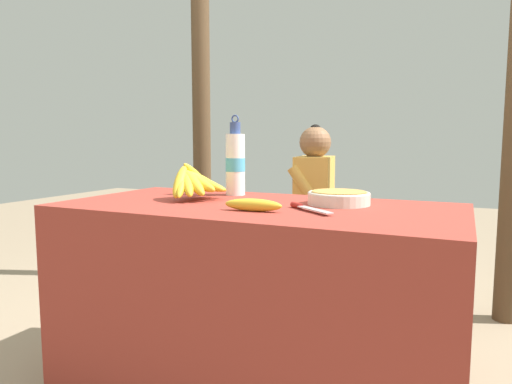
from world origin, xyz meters
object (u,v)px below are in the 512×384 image
object	(u,v)px
wooden_bench	(326,250)
banana_bunch_green	(398,234)
banana_bunch_ripe	(194,182)
seated_vendor	(307,203)
water_bottle	(235,163)
support_post_near	(202,125)
loose_banana_front	(253,205)
serving_bowl	(339,197)
knife	(305,207)

from	to	relation	value
wooden_bench	banana_bunch_green	bearing A→B (deg)	-0.36
banana_bunch_ripe	seated_vendor	bearing A→B (deg)	83.12
water_bottle	wooden_bench	size ratio (longest dim) A/B	0.25
water_bottle	support_post_near	distance (m)	1.36
loose_banana_front	banana_bunch_ripe	bearing A→B (deg)	152.45
serving_bowl	support_post_near	bearing A→B (deg)	137.98
serving_bowl	knife	bearing A→B (deg)	-110.45
loose_banana_front	banana_bunch_green	xyz separation A→B (m)	(0.31, 1.27, -0.31)
serving_bowl	support_post_near	distance (m)	1.78
serving_bowl	knife	xyz separation A→B (m)	(-0.07, -0.19, -0.02)
banana_bunch_ripe	seated_vendor	distance (m)	1.08
banana_bunch_ripe	seated_vendor	world-z (taller)	seated_vendor
serving_bowl	support_post_near	world-z (taller)	support_post_near
banana_bunch_ripe	knife	bearing A→B (deg)	-9.81
wooden_bench	support_post_near	distance (m)	1.26
banana_bunch_ripe	serving_bowl	world-z (taller)	banana_bunch_ripe
serving_bowl	knife	size ratio (longest dim) A/B	1.21
serving_bowl	support_post_near	size ratio (longest dim) A/B	0.10
banana_bunch_ripe	knife	size ratio (longest dim) A/B	1.68
serving_bowl	seated_vendor	size ratio (longest dim) A/B	0.21
serving_bowl	water_bottle	distance (m)	0.51
knife	banana_bunch_green	world-z (taller)	knife
water_bottle	banana_bunch_ripe	bearing A→B (deg)	-111.25
banana_bunch_ripe	banana_bunch_green	xyz separation A→B (m)	(0.66, 1.09, -0.36)
knife	banana_bunch_ripe	bearing A→B (deg)	-150.66
loose_banana_front	knife	distance (m)	0.18
knife	banana_bunch_green	bearing A→B (deg)	121.34
water_bottle	wooden_bench	world-z (taller)	water_bottle
serving_bowl	knife	distance (m)	0.20
wooden_bench	water_bottle	bearing A→B (deg)	-100.36
banana_bunch_ripe	banana_bunch_green	size ratio (longest dim) A/B	1.08
water_bottle	knife	bearing A→B (deg)	-35.10
knife	wooden_bench	bearing A→B (deg)	141.27
serving_bowl	knife	world-z (taller)	serving_bowl
seated_vendor	support_post_near	bearing A→B (deg)	-22.88
knife	seated_vendor	size ratio (longest dim) A/B	0.17
loose_banana_front	knife	bearing A→B (deg)	32.17
knife	support_post_near	size ratio (longest dim) A/B	0.09
loose_banana_front	wooden_bench	xyz separation A→B (m)	(-0.10, 1.27, -0.45)
banana_bunch_green	support_post_near	world-z (taller)	support_post_near
water_bottle	wooden_bench	xyz separation A→B (m)	(0.16, 0.89, -0.56)
wooden_bench	knife	bearing A→B (deg)	-77.89
banana_bunch_ripe	wooden_bench	bearing A→B (deg)	77.51
water_bottle	knife	xyz separation A→B (m)	(0.41, -0.29, -0.13)
water_bottle	loose_banana_front	world-z (taller)	water_bottle
support_post_near	banana_bunch_ripe	bearing A→B (deg)	-59.86
banana_bunch_ripe	seated_vendor	size ratio (longest dim) A/B	0.29
loose_banana_front	wooden_bench	distance (m)	1.35
wooden_bench	loose_banana_front	bearing A→B (deg)	-85.38
banana_bunch_ripe	serving_bowl	xyz separation A→B (m)	(0.56, 0.10, -0.04)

